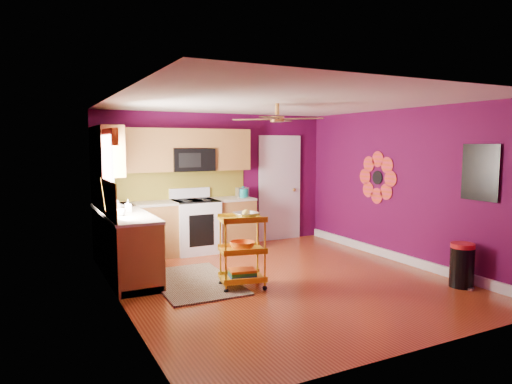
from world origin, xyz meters
TOP-DOWN VIEW (x-y plane):
  - ground at (0.00, 0.00)m, footprint 5.00×5.00m
  - room_envelope at (0.03, 0.00)m, footprint 4.54×5.04m
  - lower_cabinets at (-1.35, 1.82)m, footprint 2.81×2.31m
  - electric_range at (-0.55, 2.17)m, footprint 0.76×0.66m
  - upper_cabinetry at (-1.24, 2.17)m, footprint 2.80×2.30m
  - left_window at (-2.22, 1.05)m, footprint 0.08×1.35m
  - panel_door at (1.35, 2.47)m, footprint 0.95×0.11m
  - right_wall_art at (2.23, -0.34)m, footprint 0.04×2.74m
  - ceiling_fan at (0.00, 0.20)m, footprint 1.01×1.01m
  - shag_rug at (-1.18, 0.46)m, footprint 1.09×1.74m
  - rolling_cart at (-0.66, -0.06)m, footprint 0.66×0.54m
  - trash_can at (1.99, -1.37)m, footprint 0.42×0.42m
  - teal_kettle at (0.40, 2.17)m, footprint 0.18×0.18m
  - toaster at (0.40, 2.22)m, footprint 0.22×0.15m
  - soap_bottle_a at (-1.90, 1.24)m, footprint 0.08×0.09m
  - soap_bottle_b at (-1.99, 1.57)m, footprint 0.12×0.12m
  - counter_dish at (-1.98, 1.66)m, footprint 0.23×0.23m
  - counter_cup at (-2.06, 0.94)m, footprint 0.12×0.12m

SIDE VIEW (x-z plane):
  - ground at x=0.00m, z-range 0.00..0.00m
  - shag_rug at x=-1.18m, z-range 0.00..0.02m
  - trash_can at x=1.99m, z-range 0.00..0.60m
  - lower_cabinets at x=-1.35m, z-range -0.04..0.90m
  - electric_range at x=-0.55m, z-range -0.08..1.05m
  - rolling_cart at x=-0.66m, z-range 0.01..1.08m
  - counter_dish at x=-1.98m, z-range 0.94..1.00m
  - counter_cup at x=-2.06m, z-range 0.94..1.04m
  - soap_bottle_b at x=-1.99m, z-range 0.94..1.09m
  - teal_kettle at x=0.40m, z-range 0.92..1.13m
  - panel_door at x=1.35m, z-range -0.05..2.10m
  - toaster at x=0.40m, z-range 0.94..1.12m
  - soap_bottle_a at x=-1.90m, z-range 0.94..1.13m
  - right_wall_art at x=2.23m, z-range 0.92..1.96m
  - room_envelope at x=0.03m, z-range 0.37..2.89m
  - left_window at x=-2.22m, z-range 1.20..2.28m
  - upper_cabinetry at x=-1.24m, z-range 1.17..2.43m
  - ceiling_fan at x=0.00m, z-range 2.16..2.42m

